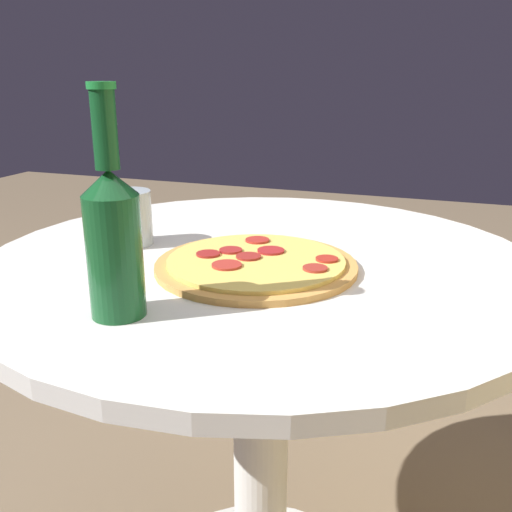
# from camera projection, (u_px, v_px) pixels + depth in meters

# --- Properties ---
(table) EXTENTS (0.89, 0.89, 0.74)m
(table) POSITION_uv_depth(u_px,v_px,m) (261.00, 367.00, 0.98)
(table) COLOR silver
(table) RESTS_ON ground_plane
(pizza) EXTENTS (0.30, 0.30, 0.02)m
(pizza) POSITION_uv_depth(u_px,v_px,m) (256.00, 264.00, 0.86)
(pizza) COLOR #C68E47
(pizza) RESTS_ON table
(beer_bottle) EXTENTS (0.07, 0.07, 0.27)m
(beer_bottle) POSITION_uv_depth(u_px,v_px,m) (113.00, 235.00, 0.67)
(beer_bottle) COLOR #144C23
(beer_bottle) RESTS_ON table
(drinking_glass) EXTENTS (0.08, 0.08, 0.09)m
(drinking_glass) POSITION_uv_depth(u_px,v_px,m) (129.00, 218.00, 0.97)
(drinking_glass) COLOR #ADBCC6
(drinking_glass) RESTS_ON table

